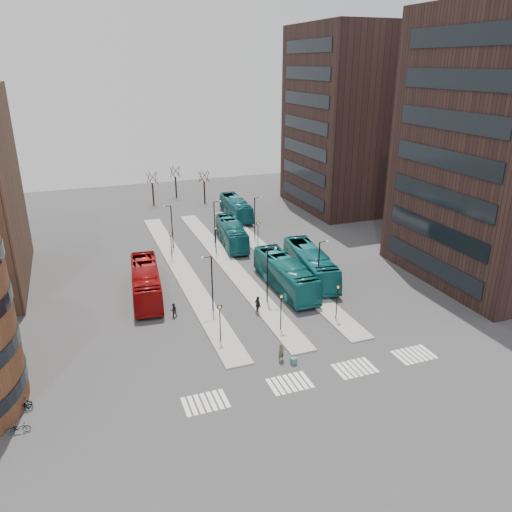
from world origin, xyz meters
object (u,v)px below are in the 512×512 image
object	(u,v)px
teal_bus_b	(232,233)
traveller	(281,352)
teal_bus_d	(236,208)
bicycle_near	(18,428)
commuter_b	(258,305)
bicycle_far	(20,407)
commuter_a	(174,310)
suitcase	(294,361)
teal_bus_c	(310,264)
bicycle_mid	(21,405)
teal_bus_a	(285,274)
commuter_c	(291,295)
red_bus	(146,282)

from	to	relation	value
teal_bus_b	traveller	world-z (taller)	teal_bus_b
teal_bus_d	bicycle_near	distance (m)	53.74
teal_bus_d	commuter_b	world-z (taller)	teal_bus_d
bicycle_near	bicycle_far	world-z (taller)	bicycle_far
teal_bus_b	commuter_a	bearing A→B (deg)	-116.02
suitcase	traveller	size ratio (longest dim) A/B	0.36
teal_bus_c	traveller	world-z (taller)	teal_bus_c
bicycle_mid	traveller	bearing A→B (deg)	-104.02
traveller	commuter_b	world-z (taller)	commuter_b
teal_bus_a	commuter_a	xyz separation A→B (m)	(-13.29, -2.41, -1.01)
commuter_c	bicycle_near	size ratio (longest dim) A/B	1.17
suitcase	teal_bus_d	size ratio (longest dim) A/B	0.05
teal_bus_d	bicycle_near	xyz separation A→B (m)	(-30.52, -44.21, -1.21)
red_bus	commuter_c	distance (m)	15.86
commuter_b	bicycle_far	distance (m)	23.44
suitcase	commuter_b	size ratio (longest dim) A/B	0.33
teal_bus_c	commuter_a	xyz separation A→B (m)	(-17.27, -4.08, -1.04)
bicycle_mid	commuter_b	bearing A→B (deg)	-81.40
bicycle_mid	teal_bus_d	bearing A→B (deg)	-48.32
suitcase	red_bus	xyz separation A→B (m)	(-9.60, 17.91, 1.39)
commuter_b	commuter_c	bearing A→B (deg)	-83.56
traveller	bicycle_mid	xyz separation A→B (m)	(-20.60, 0.70, -0.38)
commuter_b	bicycle_near	distance (m)	24.38
suitcase	teal_bus_a	xyz separation A→B (m)	(5.46, 14.41, 1.45)
commuter_b	bicycle_far	xyz separation A→B (m)	(-21.84, -8.48, -0.50)
traveller	commuter_c	xyz separation A→B (m)	(5.38, 10.00, 0.04)
commuter_c	bicycle_near	world-z (taller)	commuter_c
teal_bus_c	teal_bus_b	bearing A→B (deg)	116.46
commuter_c	teal_bus_b	bearing A→B (deg)	-140.74
teal_bus_a	bicycle_mid	xyz separation A→B (m)	(-26.87, -12.88, -1.28)
teal_bus_b	suitcase	bearing A→B (deg)	-91.04
teal_bus_b	commuter_b	xyz separation A→B (m)	(-3.95, -20.97, -0.68)
teal_bus_c	bicycle_far	world-z (taller)	teal_bus_c
bicycle_near	teal_bus_b	bearing A→B (deg)	-36.18
teal_bus_a	bicycle_near	distance (m)	31.03
teal_bus_a	commuter_b	size ratio (longest dim) A/B	6.66
teal_bus_c	bicycle_mid	distance (m)	34.14
bicycle_far	teal_bus_a	bearing A→B (deg)	-64.37
traveller	commuter_a	size ratio (longest dim) A/B	1.15
commuter_b	suitcase	bearing A→B (deg)	169.58
red_bus	commuter_c	size ratio (longest dim) A/B	6.74
traveller	teal_bus_c	bearing A→B (deg)	37.40
teal_bus_b	teal_bus_c	distance (m)	15.50
bicycle_near	bicycle_mid	xyz separation A→B (m)	(0.00, 2.59, 0.07)
commuter_c	suitcase	bearing A→B (deg)	15.80
suitcase	bicycle_far	bearing A→B (deg)	172.25
bicycle_near	red_bus	bearing A→B (deg)	-29.04
bicycle_mid	teal_bus_a	bearing A→B (deg)	-76.46
teal_bus_b	bicycle_mid	bearing A→B (deg)	-124.38
bicycle_mid	bicycle_far	size ratio (longest dim) A/B	0.93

